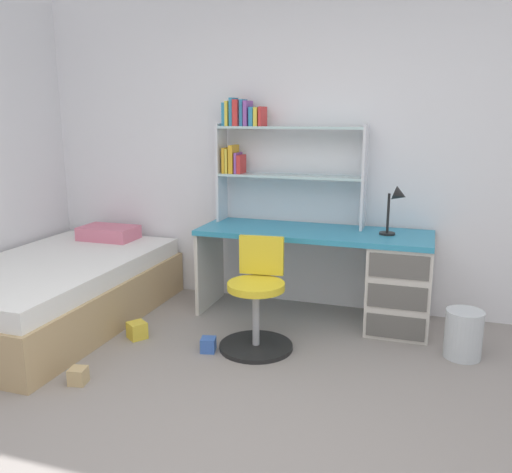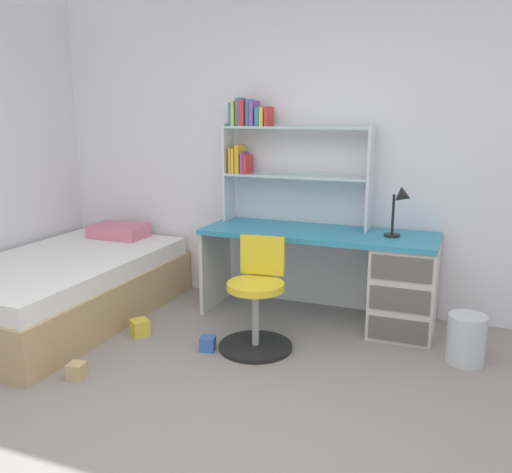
{
  "view_description": "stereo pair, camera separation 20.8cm",
  "coord_description": "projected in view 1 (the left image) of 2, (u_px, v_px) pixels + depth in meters",
  "views": [
    {
      "loc": [
        0.86,
        -1.97,
        1.62
      ],
      "look_at": [
        -0.26,
        1.43,
        0.8
      ],
      "focal_mm": 37.67,
      "sensor_mm": 36.0,
      "label": 1
    },
    {
      "loc": [
        1.06,
        -1.9,
        1.62
      ],
      "look_at": [
        -0.26,
        1.43,
        0.8
      ],
      "focal_mm": 37.67,
      "sensor_mm": 36.0,
      "label": 2
    }
  ],
  "objects": [
    {
      "name": "desk",
      "position": [
        374.0,
        274.0,
        4.15
      ],
      "size": [
        1.82,
        0.62,
        0.72
      ],
      "color": "teal",
      "rests_on": "ground_plane"
    },
    {
      "name": "toy_block_yellow_2",
      "position": [
        137.0,
        330.0,
        3.96
      ],
      "size": [
        0.17,
        0.17,
        0.12
      ],
      "primitive_type": "cube",
      "rotation": [
        0.0,
        0.0,
        0.96
      ],
      "color": "gold",
      "rests_on": "ground_plane"
    },
    {
      "name": "toy_block_blue_0",
      "position": [
        208.0,
        345.0,
        3.74
      ],
      "size": [
        0.12,
        0.12,
        0.1
      ],
      "primitive_type": "cube",
      "rotation": [
        0.0,
        0.0,
        1.8
      ],
      "color": "#3860B7",
      "rests_on": "ground_plane"
    },
    {
      "name": "toy_block_natural_1",
      "position": [
        78.0,
        376.0,
        3.29
      ],
      "size": [
        0.12,
        0.12,
        0.1
      ],
      "primitive_type": "cube",
      "rotation": [
        0.0,
        0.0,
        1.77
      ],
      "color": "tan",
      "rests_on": "ground_plane"
    },
    {
      "name": "bookshelf_hutch",
      "position": [
        269.0,
        148.0,
        4.4
      ],
      "size": [
        1.23,
        0.22,
        1.03
      ],
      "color": "silver",
      "rests_on": "desk"
    },
    {
      "name": "desk_lamp",
      "position": [
        397.0,
        203.0,
        3.98
      ],
      "size": [
        0.2,
        0.17,
        0.38
      ],
      "color": "black",
      "rests_on": "desk"
    },
    {
      "name": "waste_bin",
      "position": [
        464.0,
        334.0,
        3.63
      ],
      "size": [
        0.25,
        0.25,
        0.33
      ],
      "primitive_type": "cylinder",
      "color": "silver",
      "rests_on": "ground_plane"
    },
    {
      "name": "swivel_chair",
      "position": [
        257.0,
        306.0,
        3.76
      ],
      "size": [
        0.52,
        0.52,
        0.78
      ],
      "color": "black",
      "rests_on": "ground_plane"
    },
    {
      "name": "bed_platform",
      "position": [
        56.0,
        291.0,
        4.26
      ],
      "size": [
        1.23,
        2.08,
        0.62
      ],
      "color": "tan",
      "rests_on": "ground_plane"
    },
    {
      "name": "room_shell",
      "position": [
        110.0,
        157.0,
        3.7
      ],
      "size": [
        6.13,
        5.87,
        2.66
      ],
      "color": "silver",
      "rests_on": "ground_plane"
    }
  ]
}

